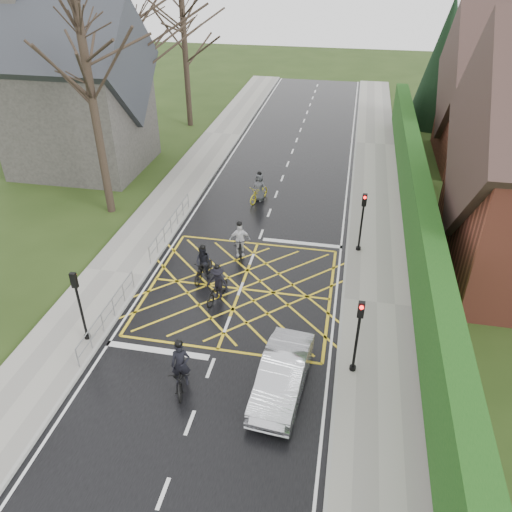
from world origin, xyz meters
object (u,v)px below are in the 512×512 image
(cyclist_rear, at_px, (181,371))
(cyclist_mid, at_px, (218,287))
(cyclist_front, at_px, (239,243))
(car, at_px, (282,375))
(cyclist_lead, at_px, (259,191))
(cyclist_back, at_px, (203,266))

(cyclist_rear, xyz_separation_m, cyclist_mid, (-0.04, 5.07, -0.00))
(cyclist_rear, bearing_deg, cyclist_front, 73.33)
(cyclist_rear, xyz_separation_m, car, (3.48, 0.44, 0.05))
(cyclist_rear, height_order, cyclist_lead, cyclist_rear)
(cyclist_mid, height_order, cyclist_front, cyclist_front)
(cyclist_rear, relative_size, cyclist_front, 1.10)
(cyclist_mid, bearing_deg, cyclist_front, 100.97)
(cyclist_mid, distance_m, car, 5.82)
(cyclist_mid, bearing_deg, cyclist_rear, -76.26)
(cyclist_rear, distance_m, cyclist_front, 8.69)
(cyclist_back, height_order, cyclist_mid, cyclist_back)
(cyclist_mid, bearing_deg, cyclist_lead, 103.75)
(cyclist_back, height_order, cyclist_front, cyclist_front)
(cyclist_rear, distance_m, cyclist_mid, 5.07)
(cyclist_mid, bearing_deg, car, -39.44)
(cyclist_back, height_order, car, cyclist_back)
(cyclist_front, distance_m, cyclist_lead, 6.26)
(cyclist_lead, relative_size, car, 0.48)
(cyclist_rear, relative_size, cyclist_mid, 1.14)
(cyclist_back, distance_m, car, 7.53)
(cyclist_mid, relative_size, cyclist_lead, 0.95)
(cyclist_mid, distance_m, cyclist_front, 3.61)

